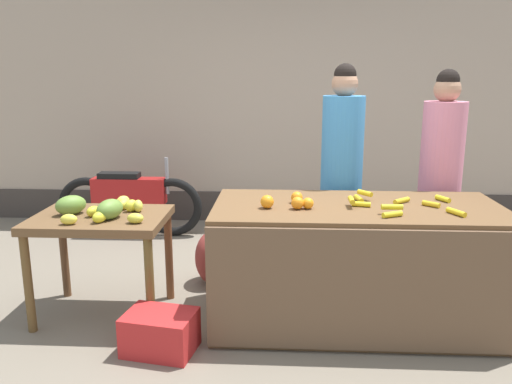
{
  "coord_description": "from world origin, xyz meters",
  "views": [
    {
      "loc": [
        -0.1,
        -3.43,
        1.74
      ],
      "look_at": [
        -0.29,
        0.15,
        0.91
      ],
      "focal_mm": 35.62,
      "sensor_mm": 36.0,
      "label": 1
    }
  ],
  "objects_px": {
    "parked_motorcycle": "(129,200)",
    "produce_sack": "(213,257)",
    "vendor_woman_pink_shirt": "(440,180)",
    "produce_crate": "(160,332)",
    "vendor_woman_blue_shirt": "(341,176)"
  },
  "relations": [
    {
      "from": "produce_sack",
      "to": "vendor_woman_pink_shirt",
      "type": "bearing_deg",
      "value": 3.19
    },
    {
      "from": "produce_sack",
      "to": "vendor_woman_blue_shirt",
      "type": "bearing_deg",
      "value": 4.66
    },
    {
      "from": "vendor_woman_pink_shirt",
      "to": "produce_sack",
      "type": "distance_m",
      "value": 2.0
    },
    {
      "from": "parked_motorcycle",
      "to": "produce_sack",
      "type": "distance_m",
      "value": 1.69
    },
    {
      "from": "vendor_woman_blue_shirt",
      "to": "parked_motorcycle",
      "type": "bearing_deg",
      "value": 151.17
    },
    {
      "from": "parked_motorcycle",
      "to": "produce_sack",
      "type": "relative_size",
      "value": 3.49
    },
    {
      "from": "vendor_woman_pink_shirt",
      "to": "parked_motorcycle",
      "type": "bearing_deg",
      "value": 158.45
    },
    {
      "from": "produce_crate",
      "to": "produce_sack",
      "type": "xyz_separation_m",
      "value": [
        0.19,
        1.12,
        0.1
      ]
    },
    {
      "from": "parked_motorcycle",
      "to": "produce_sack",
      "type": "xyz_separation_m",
      "value": [
        1.09,
        -1.28,
        -0.17
      ]
    },
    {
      "from": "vendor_woman_pink_shirt",
      "to": "produce_sack",
      "type": "relative_size",
      "value": 3.9
    },
    {
      "from": "produce_crate",
      "to": "parked_motorcycle",
      "type": "bearing_deg",
      "value": 110.69
    },
    {
      "from": "produce_sack",
      "to": "produce_crate",
      "type": "bearing_deg",
      "value": -99.59
    },
    {
      "from": "vendor_woman_pink_shirt",
      "to": "produce_crate",
      "type": "bearing_deg",
      "value": -149.36
    },
    {
      "from": "vendor_woman_pink_shirt",
      "to": "produce_crate",
      "type": "distance_m",
      "value": 2.52
    },
    {
      "from": "produce_crate",
      "to": "produce_sack",
      "type": "relative_size",
      "value": 0.96
    }
  ]
}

